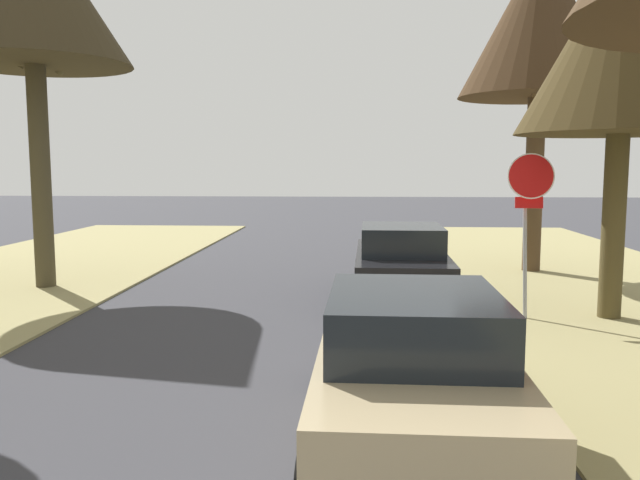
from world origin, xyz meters
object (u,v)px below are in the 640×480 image
Objects in this scene: street_tree_right_far at (540,22)px; parked_sedan_black at (401,266)px; parked_sedan_tan at (412,373)px; street_tree_right_mid_b at (623,40)px; stop_sign_far at (529,200)px.

street_tree_right_far is 7.72m from parked_sedan_black.
parked_sedan_tan is 6.95m from parked_sedan_black.
street_tree_right_mid_b is 1.49× the size of parked_sedan_tan.
stop_sign_far is 6.03m from parked_sedan_tan.
parked_sedan_tan and parked_sedan_black have the same top height.
parked_sedan_black is (-3.67, 1.47, -4.21)m from street_tree_right_mid_b.
stop_sign_far reaches higher than parked_sedan_tan.
parked_sedan_tan is at bearing -114.92° from stop_sign_far.
street_tree_right_far reaches higher than parked_sedan_tan.
street_tree_right_far reaches higher than street_tree_right_mid_b.
street_tree_right_far is (-0.02, 5.27, 1.43)m from street_tree_right_mid_b.
stop_sign_far reaches higher than parked_sedan_black.
stop_sign_far is at bearing -174.14° from street_tree_right_mid_b.
street_tree_right_far is 1.87× the size of parked_sedan_black.
parked_sedan_black is at bearing -133.87° from street_tree_right_far.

